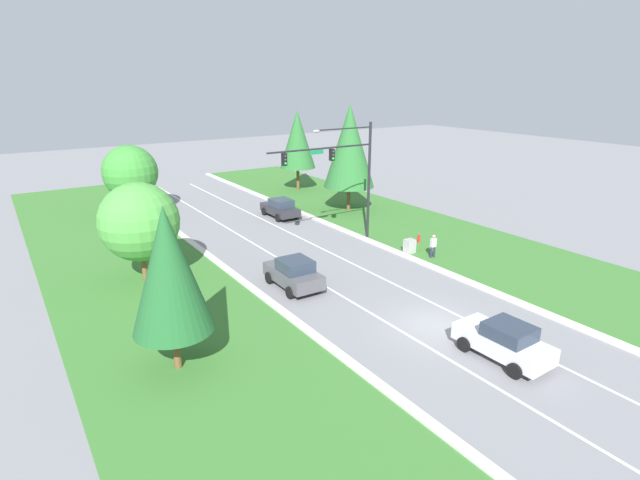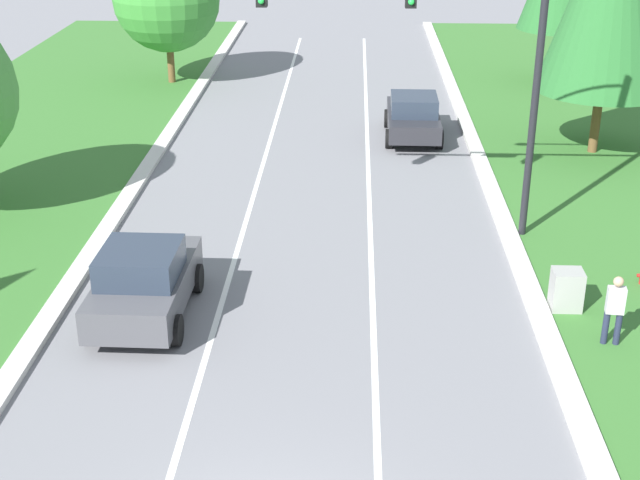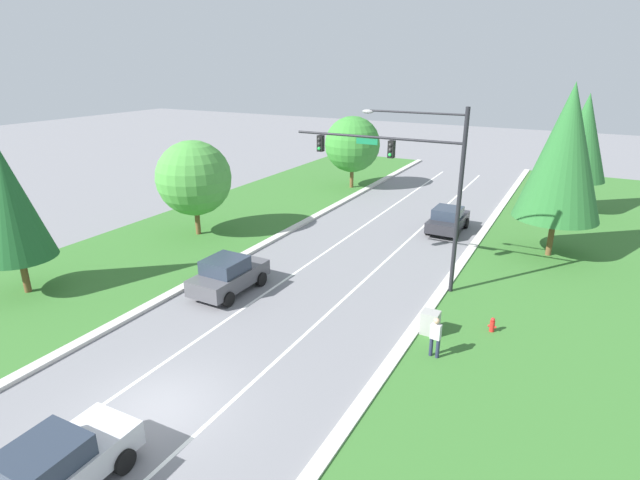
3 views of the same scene
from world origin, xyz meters
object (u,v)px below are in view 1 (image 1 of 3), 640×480
at_px(fire_hydrant, 419,239).
at_px(charcoal_sedan, 280,208).
at_px(traffic_signal_mast, 344,166).
at_px(conifer_far_right_tree, 297,139).
at_px(silver_sedan, 504,341).
at_px(graphite_sedan, 294,273).
at_px(oak_near_left_tree, 130,172).
at_px(utility_cabinet, 410,247).
at_px(oak_far_left_tree, 139,222).
at_px(conifer_mid_left_tree, 169,270).
at_px(pedestrian, 433,245).
at_px(conifer_near_right_tree, 349,146).

bearing_deg(fire_hydrant, charcoal_sedan, 112.63).
bearing_deg(fire_hydrant, traffic_signal_mast, 147.92).
bearing_deg(conifer_far_right_tree, fire_hydrant, -95.19).
relative_size(silver_sedan, graphite_sedan, 1.02).
bearing_deg(conifer_far_right_tree, oak_near_left_tree, -178.24).
relative_size(utility_cabinet, oak_far_left_tree, 0.17).
xyz_separation_m(utility_cabinet, oak_near_left_tree, (-13.32, 21.23, 3.32)).
bearing_deg(conifer_mid_left_tree, oak_near_left_tree, 79.66).
bearing_deg(pedestrian, conifer_mid_left_tree, 17.21).
bearing_deg(pedestrian, conifer_near_right_tree, -95.89).
relative_size(traffic_signal_mast, silver_sedan, 2.06).
bearing_deg(fire_hydrant, pedestrian, -118.11).
bearing_deg(oak_near_left_tree, conifer_mid_left_tree, -100.34).
bearing_deg(charcoal_sedan, pedestrian, -76.36).
xyz_separation_m(traffic_signal_mast, graphite_sedan, (-7.13, -4.99, -4.89)).
bearing_deg(oak_near_left_tree, utility_cabinet, -57.89).
distance_m(fire_hydrant, oak_near_left_tree, 25.46).
bearing_deg(conifer_far_right_tree, silver_sedan, -106.53).
bearing_deg(conifer_mid_left_tree, conifer_far_right_tree, 50.62).
distance_m(charcoal_sedan, pedestrian, 15.36).
height_order(graphite_sedan, fire_hydrant, graphite_sedan).
xyz_separation_m(fire_hydrant, conifer_far_right_tree, (1.86, 20.41, 5.17)).
relative_size(graphite_sedan, conifer_far_right_tree, 0.49).
bearing_deg(traffic_signal_mast, pedestrian, -61.52).
bearing_deg(conifer_near_right_tree, oak_near_left_tree, 150.60).
distance_m(silver_sedan, pedestrian, 12.67).
distance_m(conifer_far_right_tree, conifer_mid_left_tree, 35.06).
relative_size(silver_sedan, oak_near_left_tree, 0.68).
xyz_separation_m(silver_sedan, graphite_sedan, (-3.66, 11.71, 0.04)).
height_order(pedestrian, oak_near_left_tree, oak_near_left_tree).
bearing_deg(pedestrian, oak_near_left_tree, -52.56).
height_order(conifer_far_right_tree, oak_far_left_tree, conifer_far_right_tree).
bearing_deg(pedestrian, conifer_far_right_tree, -92.38).
distance_m(utility_cabinet, conifer_far_right_tree, 22.70).
relative_size(conifer_far_right_tree, conifer_mid_left_tree, 1.20).
distance_m(traffic_signal_mast, oak_far_left_tree, 14.28).
bearing_deg(charcoal_sedan, oak_far_left_tree, -148.68).
bearing_deg(silver_sedan, oak_near_left_tree, 100.83).
distance_m(traffic_signal_mast, conifer_far_right_tree, 18.63).
distance_m(pedestrian, fire_hydrant, 3.39).
bearing_deg(graphite_sedan, pedestrian, -4.34).
bearing_deg(conifer_mid_left_tree, utility_cabinet, 16.34).
xyz_separation_m(utility_cabinet, conifer_mid_left_tree, (-18.17, -5.32, 3.95)).
bearing_deg(graphite_sedan, conifer_near_right_tree, 44.23).
height_order(pedestrian, oak_far_left_tree, oak_far_left_tree).
height_order(graphite_sedan, oak_near_left_tree, oak_near_left_tree).
bearing_deg(conifer_near_right_tree, charcoal_sedan, 165.63).
xyz_separation_m(utility_cabinet, pedestrian, (0.64, -1.59, 0.41)).
height_order(utility_cabinet, oak_near_left_tree, oak_near_left_tree).
height_order(charcoal_sedan, pedestrian, pedestrian).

